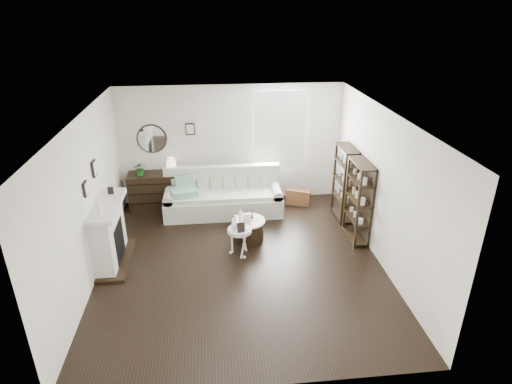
{
  "coord_description": "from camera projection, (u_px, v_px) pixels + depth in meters",
  "views": [
    {
      "loc": [
        -0.43,
        -6.53,
        4.36
      ],
      "look_at": [
        0.36,
        0.8,
        1.03
      ],
      "focal_mm": 30.0,
      "sensor_mm": 36.0,
      "label": 1
    }
  ],
  "objects": [
    {
      "name": "quilt",
      "position": [
        184.0,
        192.0,
        9.18
      ],
      "size": [
        0.64,
        0.57,
        0.14
      ],
      "primitive_type": "cube",
      "rotation": [
        0.0,
        0.0,
        0.24
      ],
      "color": "#268E70",
      "rests_on": "sofa"
    },
    {
      "name": "card_frame_drum",
      "position": [
        247.0,
        220.0,
        8.11
      ],
      "size": [
        0.15,
        0.07,
        0.2
      ],
      "primitive_type": "cube",
      "rotation": [
        -0.21,
        0.0,
        0.11
      ],
      "color": "silver",
      "rests_on": "drum_table"
    },
    {
      "name": "table_lamp",
      "position": [
        171.0,
        165.0,
        9.45
      ],
      "size": [
        0.25,
        0.25,
        0.36
      ],
      "primitive_type": null,
      "rotation": [
        0.0,
        0.0,
        0.1
      ],
      "color": "white",
      "rests_on": "dresser"
    },
    {
      "name": "eiffel_drum",
      "position": [
        252.0,
        215.0,
        8.31
      ],
      "size": [
        0.13,
        0.13,
        0.18
      ],
      "primitive_type": null,
      "rotation": [
        0.0,
        0.0,
        0.25
      ],
      "color": "black",
      "rests_on": "drum_table"
    },
    {
      "name": "room",
      "position": [
        264.0,
        134.0,
        9.62
      ],
      "size": [
        5.5,
        5.5,
        5.5
      ],
      "color": "black",
      "rests_on": "ground"
    },
    {
      "name": "sofa",
      "position": [
        223.0,
        198.0,
        9.48
      ],
      "size": [
        2.56,
        0.89,
        1.0
      ],
      "color": "#B5BEA9",
      "rests_on": "ground"
    },
    {
      "name": "potted_plant",
      "position": [
        140.0,
        168.0,
        9.35
      ],
      "size": [
        0.31,
        0.28,
        0.31
      ],
      "primitive_type": "imported",
      "rotation": [
        0.0,
        0.0,
        0.13
      ],
      "color": "#1B5819",
      "rests_on": "dresser"
    },
    {
      "name": "bottle_drum",
      "position": [
        241.0,
        216.0,
        8.16
      ],
      "size": [
        0.07,
        0.07,
        0.28
      ],
      "primitive_type": "cylinder",
      "color": "silver",
      "rests_on": "drum_table"
    },
    {
      "name": "card_frame_ped",
      "position": [
        241.0,
        228.0,
        7.65
      ],
      "size": [
        0.15,
        0.08,
        0.18
      ],
      "primitive_type": "cube",
      "rotation": [
        -0.21,
        0.0,
        0.21
      ],
      "color": "black",
      "rests_on": "pedestal_table"
    },
    {
      "name": "shelf_unit_near",
      "position": [
        358.0,
        201.0,
        8.24
      ],
      "size": [
        0.3,
        0.8,
        1.6
      ],
      "color": "black",
      "rests_on": "ground"
    },
    {
      "name": "drum_table",
      "position": [
        249.0,
        230.0,
        8.39
      ],
      "size": [
        0.64,
        0.64,
        0.44
      ],
      "rotation": [
        0.0,
        0.0,
        -0.18
      ],
      "color": "black",
      "rests_on": "ground"
    },
    {
      "name": "pedestal_table",
      "position": [
        240.0,
        231.0,
        7.81
      ],
      "size": [
        0.45,
        0.45,
        0.54
      ],
      "rotation": [
        0.0,
        0.0,
        0.41
      ],
      "color": "silver",
      "rests_on": "ground"
    },
    {
      "name": "suitcase",
      "position": [
        298.0,
        197.0,
        9.87
      ],
      "size": [
        0.58,
        0.38,
        0.37
      ],
      "primitive_type": "cube",
      "rotation": [
        0.0,
        0.0,
        -0.39
      ],
      "color": "brown",
      "rests_on": "ground"
    },
    {
      "name": "fireplace",
      "position": [
        109.0,
        235.0,
        7.58
      ],
      "size": [
        0.5,
        1.4,
        1.84
      ],
      "color": "silver",
      "rests_on": "ground"
    },
    {
      "name": "flask_ped",
      "position": [
        235.0,
        222.0,
        7.75
      ],
      "size": [
        0.15,
        0.15,
        0.27
      ],
      "primitive_type": null,
      "color": "silver",
      "rests_on": "pedestal_table"
    },
    {
      "name": "eiffel_ped",
      "position": [
        244.0,
        224.0,
        7.79
      ],
      "size": [
        0.11,
        0.11,
        0.17
      ],
      "primitive_type": null,
      "rotation": [
        0.0,
        0.0,
        0.14
      ],
      "color": "black",
      "rests_on": "pedestal_table"
    },
    {
      "name": "dresser",
      "position": [
        157.0,
        191.0,
        9.66
      ],
      "size": [
        1.23,
        0.53,
        0.82
      ],
      "color": "black",
      "rests_on": "ground"
    },
    {
      "name": "shelf_unit_far",
      "position": [
        345.0,
        183.0,
        9.06
      ],
      "size": [
        0.3,
        0.8,
        1.6
      ],
      "color": "black",
      "rests_on": "ground"
    }
  ]
}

